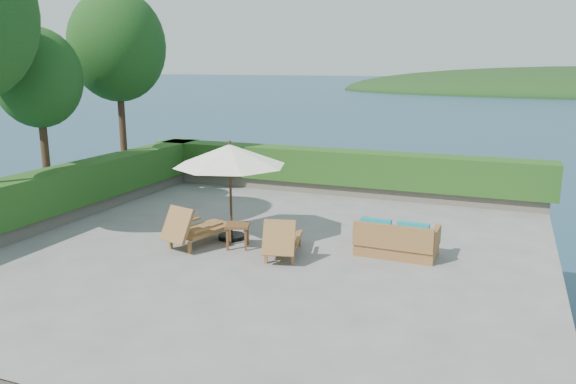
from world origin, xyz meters
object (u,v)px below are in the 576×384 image
at_px(lounge_left, 195,228).
at_px(lounge_right, 282,239).
at_px(patio_umbrella, 230,156).
at_px(wicker_loveseat, 396,241).
at_px(side_table, 238,228).

distance_m(lounge_left, lounge_right, 2.05).
distance_m(patio_umbrella, wicker_loveseat, 4.06).
xyz_separation_m(lounge_left, side_table, (0.92, 0.22, 0.04)).
bearing_deg(wicker_loveseat, lounge_right, -155.19).
xyz_separation_m(lounge_left, wicker_loveseat, (4.22, 0.96, -0.08)).
height_order(side_table, wicker_loveseat, wicker_loveseat).
bearing_deg(patio_umbrella, lounge_left, -123.80).
distance_m(side_table, wicker_loveseat, 3.39).
bearing_deg(wicker_loveseat, patio_umbrella, -174.92).
xyz_separation_m(lounge_right, side_table, (-1.13, 0.19, 0.06)).
xyz_separation_m(patio_umbrella, lounge_right, (1.55, -0.71, -1.54)).
distance_m(lounge_right, wicker_loveseat, 2.37).
bearing_deg(side_table, lounge_right, -9.37).
distance_m(lounge_right, side_table, 1.14).
bearing_deg(lounge_left, wicker_loveseat, 27.48).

